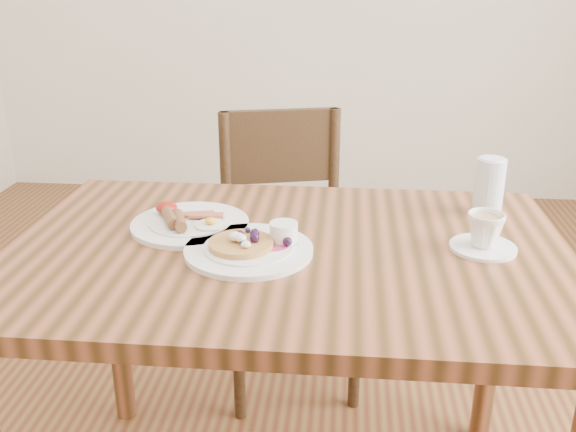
# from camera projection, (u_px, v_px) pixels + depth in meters

# --- Properties ---
(dining_table) EXTENTS (1.20, 0.80, 0.75)m
(dining_table) POSITION_uv_depth(u_px,v_px,m) (288.00, 287.00, 1.41)
(dining_table) COLOR brown
(dining_table) RESTS_ON ground
(chair_far) EXTENTS (0.51, 0.51, 0.88)m
(chair_far) POSITION_uv_depth(u_px,v_px,m) (286.00, 238.00, 2.06)
(chair_far) COLOR #3C2A15
(chair_far) RESTS_ON ground
(pancake_plate) EXTENTS (0.27, 0.27, 0.06)m
(pancake_plate) POSITION_uv_depth(u_px,v_px,m) (251.00, 246.00, 1.34)
(pancake_plate) COLOR white
(pancake_plate) RESTS_ON dining_table
(breakfast_plate) EXTENTS (0.27, 0.27, 0.04)m
(breakfast_plate) POSITION_uv_depth(u_px,v_px,m) (188.00, 222.00, 1.47)
(breakfast_plate) COLOR white
(breakfast_plate) RESTS_ON dining_table
(teacup_saucer) EXTENTS (0.14, 0.14, 0.08)m
(teacup_saucer) POSITION_uv_depth(u_px,v_px,m) (484.00, 234.00, 1.34)
(teacup_saucer) COLOR white
(teacup_saucer) RESTS_ON dining_table
(water_glass) EXTENTS (0.07, 0.07, 0.14)m
(water_glass) POSITION_uv_depth(u_px,v_px,m) (489.00, 186.00, 1.53)
(water_glass) COLOR silver
(water_glass) RESTS_ON dining_table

